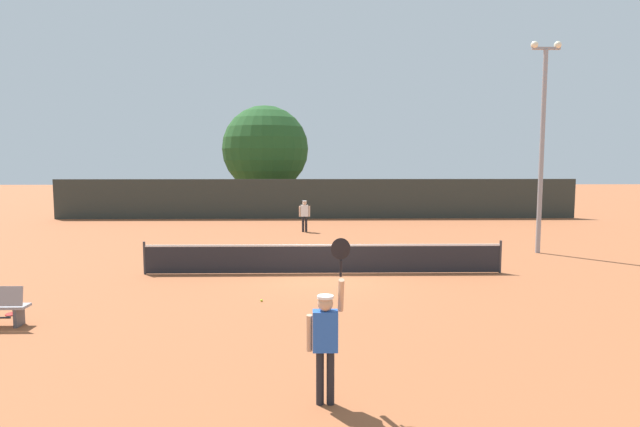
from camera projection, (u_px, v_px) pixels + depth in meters
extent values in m
plane|color=#9E5633|center=(324.00, 273.00, 17.66)|extent=(120.00, 120.00, 0.00)
cube|color=#232328|center=(324.00, 259.00, 17.61)|extent=(11.61, 0.03, 0.91)
cube|color=white|center=(324.00, 245.00, 17.57)|extent=(11.61, 0.04, 0.06)
cylinder|color=#333338|center=(145.00, 258.00, 17.49)|extent=(0.08, 0.08, 1.07)
cylinder|color=#333338|center=(500.00, 257.00, 17.72)|extent=(0.08, 0.08, 1.07)
cube|color=#2D332D|center=(317.00, 199.00, 33.61)|extent=(32.44, 0.12, 2.47)
cube|color=blue|center=(325.00, 331.00, 8.16)|extent=(0.38, 0.22, 0.62)
sphere|color=tan|center=(325.00, 303.00, 8.12)|extent=(0.24, 0.24, 0.24)
cylinder|color=white|center=(325.00, 297.00, 8.11)|extent=(0.25, 0.25, 0.04)
cylinder|color=black|center=(320.00, 378.00, 8.23)|extent=(0.12, 0.12, 0.84)
cylinder|color=black|center=(330.00, 378.00, 8.24)|extent=(0.12, 0.12, 0.84)
cylinder|color=tan|center=(309.00, 333.00, 8.16)|extent=(0.09, 0.18, 0.59)
cylinder|color=tan|center=(341.00, 295.00, 8.20)|extent=(0.09, 0.33, 0.57)
cylinder|color=black|center=(341.00, 268.00, 8.22)|extent=(0.04, 0.11, 0.28)
ellipsoid|color=black|center=(341.00, 249.00, 8.25)|extent=(0.30, 0.13, 0.36)
cube|color=white|center=(305.00, 211.00, 27.55)|extent=(0.38, 0.22, 0.59)
sphere|color=beige|center=(305.00, 203.00, 27.51)|extent=(0.22, 0.22, 0.22)
cylinder|color=white|center=(305.00, 201.00, 27.50)|extent=(0.24, 0.24, 0.04)
cylinder|color=black|center=(303.00, 224.00, 27.62)|extent=(0.12, 0.12, 0.79)
cylinder|color=black|center=(306.00, 224.00, 27.62)|extent=(0.12, 0.12, 0.79)
cylinder|color=beige|center=(300.00, 211.00, 27.54)|extent=(0.09, 0.17, 0.56)
cylinder|color=beige|center=(309.00, 211.00, 27.55)|extent=(0.09, 0.16, 0.56)
sphere|color=#CCE033|center=(262.00, 300.00, 14.19)|extent=(0.07, 0.07, 0.07)
cylinder|color=black|center=(5.00, 318.00, 12.71)|extent=(0.28, 0.04, 0.04)
ellipsoid|color=red|center=(12.00, 314.00, 13.03)|extent=(0.28, 0.36, 0.04)
cube|color=#4C4C51|center=(19.00, 316.00, 12.12)|extent=(0.08, 0.36, 0.45)
cylinder|color=gray|center=(542.00, 153.00, 21.13)|extent=(0.18, 0.18, 7.90)
cube|color=gray|center=(546.00, 48.00, 20.72)|extent=(1.10, 0.10, 0.10)
sphere|color=#F2EDCC|center=(535.00, 45.00, 20.70)|extent=(0.28, 0.28, 0.28)
sphere|color=#F2EDCC|center=(558.00, 45.00, 20.72)|extent=(0.28, 0.28, 0.28)
cylinder|color=brown|center=(266.00, 196.00, 39.03)|extent=(0.56, 0.56, 2.12)
sphere|color=#235123|center=(265.00, 149.00, 38.68)|extent=(6.15, 6.15, 6.15)
cube|color=red|center=(208.00, 199.00, 42.08)|extent=(2.25, 4.35, 0.90)
cube|color=#2D333D|center=(207.00, 189.00, 41.71)|extent=(1.88, 2.34, 0.64)
cylinder|color=black|center=(201.00, 201.00, 43.49)|extent=(0.22, 0.60, 0.60)
cylinder|color=black|center=(222.00, 201.00, 43.52)|extent=(0.22, 0.60, 0.60)
cylinder|color=black|center=(193.00, 204.00, 40.71)|extent=(0.22, 0.60, 0.60)
cylinder|color=black|center=(216.00, 204.00, 40.74)|extent=(0.22, 0.60, 0.60)
cube|color=black|center=(336.00, 199.00, 42.08)|extent=(2.44, 4.41, 0.90)
cube|color=#2D333D|center=(336.00, 189.00, 41.70)|extent=(1.98, 2.41, 0.64)
cylinder|color=black|center=(325.00, 201.00, 43.48)|extent=(0.22, 0.60, 0.60)
cylinder|color=black|center=(346.00, 201.00, 43.52)|extent=(0.22, 0.60, 0.60)
cylinder|color=black|center=(326.00, 204.00, 40.70)|extent=(0.22, 0.60, 0.60)
cylinder|color=black|center=(348.00, 204.00, 40.73)|extent=(0.22, 0.60, 0.60)
cube|color=black|center=(401.00, 202.00, 38.86)|extent=(2.30, 4.37, 0.90)
cube|color=#2D333D|center=(402.00, 192.00, 38.49)|extent=(1.91, 2.36, 0.64)
cylinder|color=black|center=(387.00, 205.00, 40.27)|extent=(0.22, 0.60, 0.60)
cylinder|color=black|center=(409.00, 205.00, 40.30)|extent=(0.22, 0.60, 0.60)
cylinder|color=black|center=(392.00, 208.00, 37.48)|extent=(0.22, 0.60, 0.60)
cylinder|color=black|center=(417.00, 208.00, 37.52)|extent=(0.22, 0.60, 0.60)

